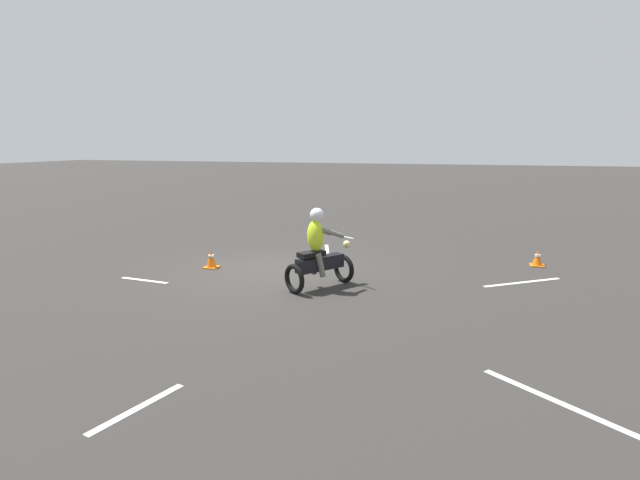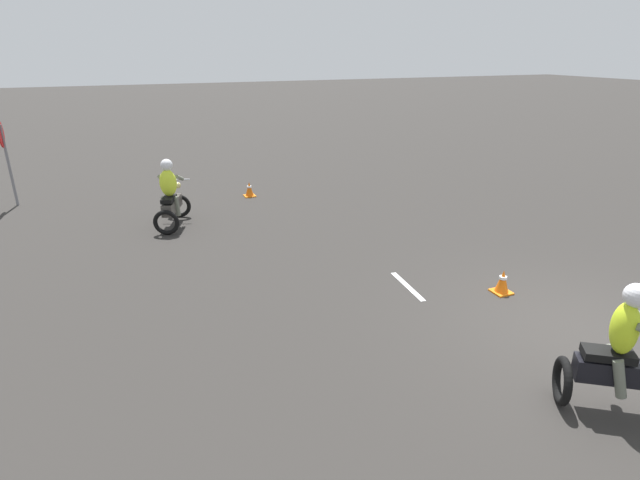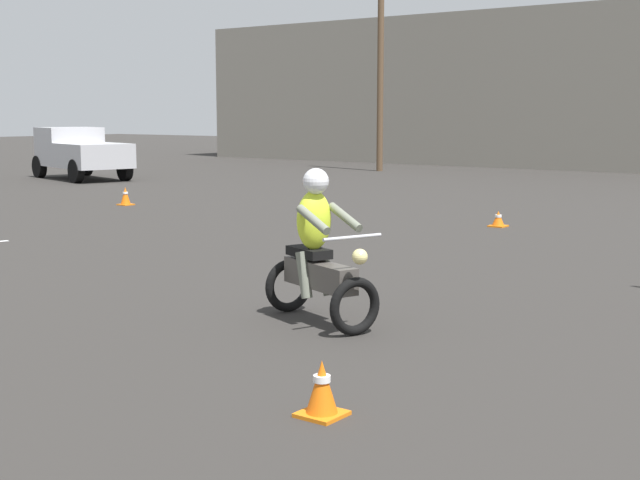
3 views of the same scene
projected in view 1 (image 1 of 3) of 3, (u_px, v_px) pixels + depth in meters
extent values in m
plane|color=#2D2B28|center=(275.00, 270.00, 11.63)|extent=(120.00, 120.00, 0.00)
torus|color=black|center=(344.00, 269.00, 10.60)|extent=(0.55, 0.42, 0.60)
torus|color=black|center=(294.00, 279.00, 9.80)|extent=(0.55, 0.42, 0.60)
cube|color=black|center=(320.00, 263.00, 10.16)|extent=(0.82, 1.05, 0.28)
cube|color=black|center=(311.00, 254.00, 9.98)|extent=(0.53, 0.61, 0.10)
cylinder|color=silver|center=(342.00, 237.00, 10.43)|extent=(0.60, 0.42, 0.04)
sphere|color=#F2E08C|center=(347.00, 244.00, 10.55)|extent=(0.22, 0.22, 0.16)
ellipsoid|color=#CCEA26|center=(315.00, 236.00, 9.97)|extent=(0.49, 0.46, 0.64)
cylinder|color=slate|center=(333.00, 233.00, 9.99)|extent=(0.38, 0.50, 0.27)
cylinder|color=slate|center=(321.00, 230.00, 10.30)|extent=(0.38, 0.50, 0.27)
cylinder|color=slate|center=(321.00, 265.00, 9.99)|extent=(0.24, 0.27, 0.51)
cylinder|color=slate|center=(312.00, 263.00, 10.20)|extent=(0.24, 0.27, 0.51)
sphere|color=white|center=(317.00, 215.00, 9.91)|extent=(0.39, 0.39, 0.28)
cube|color=orange|center=(537.00, 265.00, 12.05)|extent=(0.32, 0.32, 0.03)
cone|color=orange|center=(538.00, 258.00, 12.01)|extent=(0.24, 0.24, 0.35)
cylinder|color=white|center=(538.00, 255.00, 12.00)|extent=(0.13, 0.13, 0.05)
cube|color=orange|center=(212.00, 267.00, 11.87)|extent=(0.32, 0.32, 0.03)
cone|color=orange|center=(211.00, 258.00, 11.83)|extent=(0.24, 0.24, 0.40)
cylinder|color=white|center=(211.00, 256.00, 11.82)|extent=(0.13, 0.13, 0.05)
cube|color=silver|center=(144.00, 280.00, 10.80)|extent=(1.21, 0.20, 0.01)
cube|color=silver|center=(138.00, 408.00, 5.60)|extent=(0.42, 1.26, 0.01)
cube|color=silver|center=(557.00, 401.00, 5.75)|extent=(1.58, 1.26, 0.01)
cube|color=silver|center=(522.00, 282.00, 10.63)|extent=(1.64, 1.24, 0.01)
cube|color=silver|center=(327.00, 253.00, 13.49)|extent=(0.73, 2.06, 0.01)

